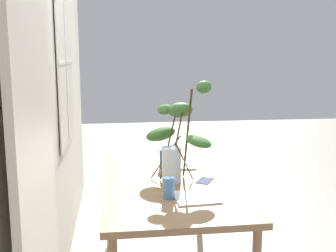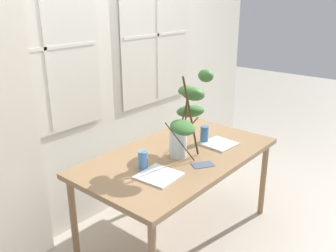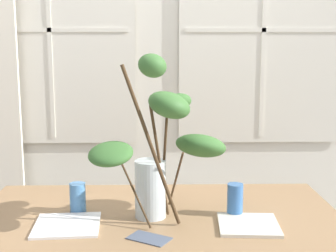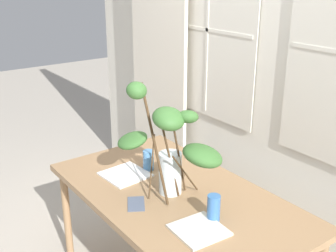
# 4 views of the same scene
# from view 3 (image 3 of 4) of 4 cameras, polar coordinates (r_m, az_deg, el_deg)

# --- Properties ---
(back_wall_with_windows) EXTENTS (4.32, 0.14, 2.99)m
(back_wall_with_windows) POSITION_cam_3_polar(r_m,az_deg,el_deg) (2.75, -1.32, 10.50)
(back_wall_with_windows) COLOR silver
(back_wall_with_windows) RESTS_ON ground
(dining_table) EXTENTS (1.60, 0.90, 0.73)m
(dining_table) POSITION_cam_3_polar(r_m,az_deg,el_deg) (2.10, -1.22, -12.30)
(dining_table) COLOR #93704C
(dining_table) RESTS_ON ground
(vase_with_branches) EXTENTS (0.63, 0.47, 0.71)m
(vase_with_branches) POSITION_cam_3_polar(r_m,az_deg,el_deg) (1.94, -0.34, -2.83)
(vase_with_branches) COLOR silver
(vase_with_branches) RESTS_ON dining_table
(drinking_glass_blue_left) EXTENTS (0.07, 0.07, 0.13)m
(drinking_glass_blue_left) POSITION_cam_3_polar(r_m,az_deg,el_deg) (2.12, -10.89, -8.57)
(drinking_glass_blue_left) COLOR #4C84BC
(drinking_glass_blue_left) RESTS_ON dining_table
(drinking_glass_blue_right) EXTENTS (0.07, 0.07, 0.14)m
(drinking_glass_blue_right) POSITION_cam_3_polar(r_m,az_deg,el_deg) (2.07, 8.17, -8.87)
(drinking_glass_blue_right) COLOR #386BAD
(drinking_glass_blue_right) RESTS_ON dining_table
(plate_square_left) EXTENTS (0.28, 0.28, 0.01)m
(plate_square_left) POSITION_cam_3_polar(r_m,az_deg,el_deg) (2.00, -12.14, -11.70)
(plate_square_left) COLOR white
(plate_square_left) RESTS_ON dining_table
(plate_square_right) EXTENTS (0.26, 0.26, 0.01)m
(plate_square_right) POSITION_cam_3_polar(r_m,az_deg,el_deg) (1.98, 9.78, -11.75)
(plate_square_right) COLOR silver
(plate_square_right) RESTS_ON dining_table
(napkin_folded) EXTENTS (0.18, 0.16, 0.00)m
(napkin_folded) POSITION_cam_3_polar(r_m,az_deg,el_deg) (1.84, -2.28, -13.49)
(napkin_folded) COLOR #4C566B
(napkin_folded) RESTS_ON dining_table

